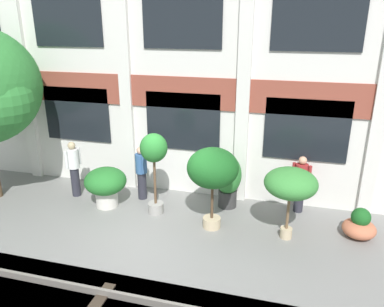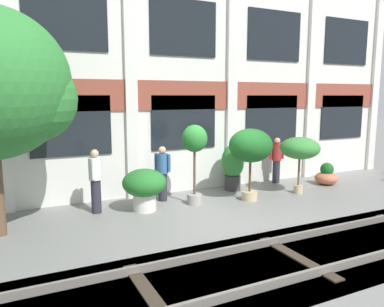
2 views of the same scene
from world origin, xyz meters
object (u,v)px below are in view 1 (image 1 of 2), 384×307
potted_plant_tall_urn (154,156)px  potted_plant_terracotta_small (213,170)px  resident_near_plants (74,167)px  potted_plant_wide_bowl (359,226)px  resident_watching_tracks (141,171)px  potted_plant_ribbed_drum (106,184)px  potted_plant_low_pan (291,184)px  potted_plant_stone_basin (228,179)px  resident_by_doorway (300,183)px

potted_plant_tall_urn → potted_plant_terracotta_small: 1.70m
resident_near_plants → potted_plant_tall_urn: bearing=15.8°
potted_plant_wide_bowl → potted_plant_tall_urn: potted_plant_tall_urn is taller
potted_plant_tall_urn → resident_watching_tracks: 1.29m
potted_plant_ribbed_drum → potted_plant_terracotta_small: bearing=-6.7°
potted_plant_low_pan → potted_plant_terracotta_small: potted_plant_terracotta_small is taller
potted_plant_stone_basin → resident_watching_tracks: resident_watching_tracks is taller
potted_plant_stone_basin → potted_plant_low_pan: size_ratio=0.84×
potted_plant_terracotta_small → resident_near_plants: size_ratio=1.25×
potted_plant_wide_bowl → potted_plant_low_pan: potted_plant_low_pan is taller
potted_plant_ribbed_drum → resident_by_doorway: bearing=11.7°
potted_plant_tall_urn → resident_by_doorway: potted_plant_tall_urn is taller
potted_plant_stone_basin → resident_by_doorway: size_ratio=0.94×
potted_plant_ribbed_drum → resident_watching_tracks: resident_watching_tracks is taller
potted_plant_ribbed_drum → potted_plant_tall_urn: bearing=-0.7°
potted_plant_wide_bowl → potted_plant_ribbed_drum: 6.76m
potted_plant_ribbed_drum → resident_watching_tracks: (0.80, 0.71, 0.18)m
potted_plant_wide_bowl → resident_by_doorway: size_ratio=0.49×
resident_watching_tracks → potted_plant_tall_urn: bearing=95.1°
potted_plant_ribbed_drum → resident_near_plants: 1.29m
potted_plant_terracotta_small → resident_by_doorway: potted_plant_terracotta_small is taller
potted_plant_terracotta_small → resident_by_doorway: bearing=34.3°
resident_watching_tracks → potted_plant_stone_basin: bearing=145.3°
potted_plant_terracotta_small → resident_watching_tracks: potted_plant_terracotta_small is taller
potted_plant_wide_bowl → potted_plant_terracotta_small: size_ratio=0.37×
potted_plant_wide_bowl → potted_plant_stone_basin: 3.53m
potted_plant_tall_urn → resident_by_doorway: size_ratio=1.41×
potted_plant_terracotta_small → resident_watching_tracks: (-2.35, 1.08, -0.72)m
potted_plant_tall_urn → resident_near_plants: (-2.71, 0.40, -0.77)m
potted_plant_tall_urn → resident_near_plants: potted_plant_tall_urn is taller
potted_plant_stone_basin → resident_near_plants: size_ratio=0.89×
potted_plant_ribbed_drum → resident_watching_tracks: bearing=41.5°
potted_plant_ribbed_drum → resident_near_plants: size_ratio=0.69×
potted_plant_low_pan → potted_plant_terracotta_small: size_ratio=0.84×
potted_plant_wide_bowl → potted_plant_ribbed_drum: (-6.74, -0.12, 0.39)m
potted_plant_stone_basin → resident_watching_tracks: bearing=-176.2°
potted_plant_stone_basin → resident_near_plants: (-4.56, -0.50, 0.08)m
potted_plant_ribbed_drum → resident_watching_tracks: size_ratio=0.73×
potted_plant_tall_urn → potted_plant_wide_bowl: bearing=1.5°
potted_plant_stone_basin → resident_watching_tracks: (-2.54, -0.17, 0.04)m
potted_plant_low_pan → resident_by_doorway: bearing=79.3°
potted_plant_terracotta_small → potted_plant_ribbed_drum: potted_plant_terracotta_small is taller
potted_plant_tall_urn → potted_plant_terracotta_small: (1.66, -0.35, -0.09)m
potted_plant_stone_basin → potted_plant_terracotta_small: size_ratio=0.71×
resident_near_plants → potted_plant_ribbed_drum: bearing=6.9°
potted_plant_tall_urn → resident_near_plants: bearing=171.7°
potted_plant_stone_basin → resident_near_plants: 4.58m
resident_by_doorway → resident_near_plants: (-6.52, -0.72, 0.05)m
potted_plant_stone_basin → resident_by_doorway: (1.96, 0.22, 0.03)m
potted_plant_wide_bowl → resident_near_plants: 7.99m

